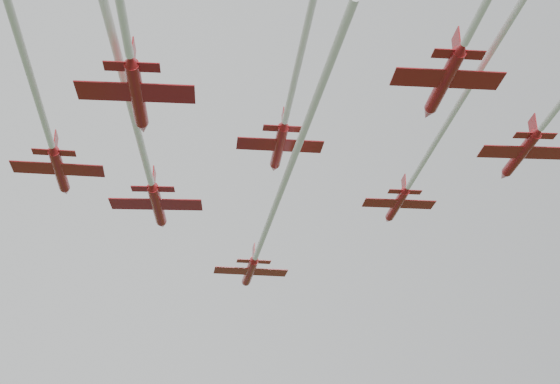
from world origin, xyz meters
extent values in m
cylinder|color=#B41920|center=(1.31, 20.34, 57.85)|extent=(2.04, 9.16, 1.18)
cone|color=#B41920|center=(1.84, 25.83, 57.85)|extent=(1.36, 2.03, 1.18)
cone|color=#B41920|center=(0.81, 15.18, 57.85)|extent=(1.19, 1.38, 1.07)
ellipsoid|color=black|center=(1.51, 22.47, 58.28)|extent=(0.54, 1.05, 0.34)
cube|color=#B41920|center=(1.23, 19.49, 57.58)|extent=(9.63, 3.67, 0.11)
cube|color=#B41920|center=(0.91, 16.19, 57.85)|extent=(4.38, 1.69, 0.09)
cube|color=#B41920|center=(0.93, 16.40, 59.03)|extent=(0.29, 1.93, 2.14)
cylinder|color=silver|center=(-1.72, -11.18, 57.80)|extent=(5.59, 51.61, 0.64)
cylinder|color=#B41920|center=(-12.52, 4.05, 59.24)|extent=(3.12, 9.54, 1.23)
cone|color=#B41920|center=(-11.36, 9.68, 59.24)|extent=(1.61, 2.22, 1.23)
cone|color=#B41920|center=(-13.62, -1.25, 59.24)|extent=(1.36, 1.54, 1.12)
ellipsoid|color=black|center=(-12.07, 6.24, 59.69)|extent=(0.67, 1.13, 0.36)
cube|color=#B41920|center=(-12.70, 3.18, 58.96)|extent=(10.20, 4.83, 0.11)
cube|color=#B41920|center=(-13.40, -0.21, 59.24)|extent=(4.64, 2.21, 0.09)
cube|color=#B41920|center=(-13.36, 0.01, 60.47)|extent=(0.52, 1.99, 2.23)
cylinder|color=silver|center=(-17.28, -18.99, 59.19)|extent=(7.74, 34.42, 0.67)
cylinder|color=#B41920|center=(13.99, 0.45, 60.59)|extent=(2.14, 7.78, 1.00)
cone|color=#B41920|center=(14.69, 5.07, 60.59)|extent=(1.23, 1.76, 1.00)
cone|color=#B41920|center=(13.33, -3.90, 60.59)|extent=(1.06, 1.21, 0.91)
ellipsoid|color=black|center=(14.26, 2.25, 60.95)|extent=(0.51, 0.91, 0.29)
cube|color=#B41920|center=(13.88, -0.27, 60.36)|extent=(8.25, 3.53, 0.09)
cube|color=#B41920|center=(13.46, -3.05, 60.59)|extent=(3.75, 1.62, 0.07)
cube|color=#B41920|center=(13.49, -2.87, 61.59)|extent=(0.33, 1.63, 1.82)
cylinder|color=silver|center=(10.16, -24.89, 60.55)|extent=(6.73, 41.08, 0.54)
cylinder|color=#B41920|center=(-22.50, -7.49, 57.02)|extent=(1.95, 7.97, 1.02)
cone|color=#B41920|center=(-21.93, -2.74, 57.02)|extent=(1.21, 1.78, 1.02)
cone|color=#B41920|center=(-23.03, -11.97, 57.02)|extent=(1.05, 1.22, 0.93)
ellipsoid|color=black|center=(-22.28, -5.65, 57.39)|extent=(0.49, 0.92, 0.30)
cube|color=#B41920|center=(-22.58, -8.23, 56.79)|extent=(8.41, 3.37, 0.09)
cube|color=#B41920|center=(-22.92, -11.09, 57.02)|extent=(3.82, 1.55, 0.07)
cube|color=#B41920|center=(-22.90, -10.91, 58.05)|extent=(0.29, 1.67, 1.86)
cylinder|color=#B41920|center=(-2.94, -12.12, 59.60)|extent=(2.06, 7.74, 0.99)
cone|color=#B41920|center=(-2.28, -7.52, 59.60)|extent=(1.21, 1.75, 0.99)
cone|color=#B41920|center=(-3.56, -16.45, 59.60)|extent=(1.05, 1.20, 0.90)
ellipsoid|color=black|center=(-2.68, -10.33, 59.96)|extent=(0.50, 0.90, 0.29)
cube|color=#B41920|center=(-3.04, -12.83, 59.38)|extent=(8.20, 3.44, 0.09)
cube|color=#B41920|center=(-3.43, -15.60, 59.60)|extent=(3.73, 1.58, 0.07)
cube|color=#B41920|center=(-3.41, -15.42, 60.60)|extent=(0.32, 1.62, 1.81)
cylinder|color=#B41920|center=(20.66, -14.81, 60.42)|extent=(2.56, 8.31, 1.07)
cone|color=#B41920|center=(21.58, -9.89, 60.42)|extent=(1.37, 1.91, 1.07)
cone|color=#B41920|center=(19.80, -19.45, 60.42)|extent=(1.17, 1.32, 0.97)
ellipsoid|color=black|center=(21.02, -12.90, 60.81)|extent=(0.57, 0.98, 0.31)
cube|color=#B41920|center=(20.52, -15.58, 60.18)|extent=(8.87, 4.04, 0.10)
cube|color=#B41920|center=(19.97, -18.54, 60.42)|extent=(4.03, 1.85, 0.08)
cube|color=#B41920|center=(20.01, -18.35, 61.49)|extent=(0.41, 1.74, 1.94)
cylinder|color=#B41920|center=(-16.70, -22.76, 57.01)|extent=(2.55, 8.58, 1.10)
cone|color=#B41920|center=(-15.82, -17.67, 57.01)|extent=(1.40, 1.97, 1.10)
cone|color=#B41920|center=(-17.54, -27.55, 57.01)|extent=(1.19, 1.36, 1.00)
ellipsoid|color=black|center=(-16.36, -20.78, 57.41)|extent=(0.58, 1.01, 0.32)
cube|color=#B41920|center=(-16.84, -23.55, 56.76)|extent=(9.14, 4.08, 0.10)
cube|color=#B41920|center=(-17.37, -26.61, 57.01)|extent=(4.16, 1.87, 0.08)
cube|color=#B41920|center=(-17.34, -26.41, 58.11)|extent=(0.41, 1.79, 2.00)
cylinder|color=#B41920|center=(6.58, -27.31, 59.00)|extent=(2.41, 8.33, 1.07)
cone|color=#B41920|center=(7.40, -22.37, 59.00)|extent=(1.34, 1.90, 1.07)
cone|color=#B41920|center=(5.81, -31.96, 59.00)|extent=(1.15, 1.31, 0.97)
ellipsoid|color=black|center=(6.90, -25.39, 59.39)|extent=(0.55, 0.98, 0.31)
cube|color=#B41920|center=(6.45, -28.08, 58.75)|extent=(8.86, 3.90, 0.10)
cube|color=#B41920|center=(5.96, -31.05, 59.00)|extent=(4.03, 1.79, 0.08)
cube|color=#B41920|center=(5.99, -30.86, 60.07)|extent=(0.38, 1.74, 1.95)
camera|label=1|loc=(-18.71, -74.88, 26.68)|focal=50.00mm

